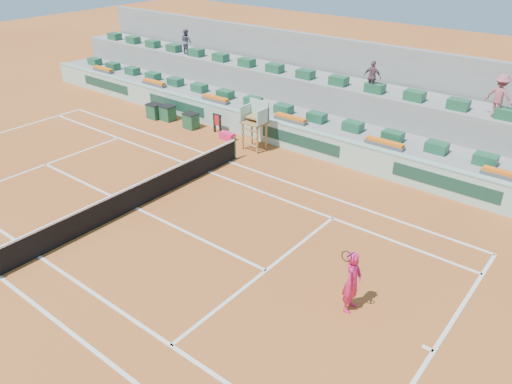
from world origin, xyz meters
TOP-DOWN VIEW (x-y plane):
  - ground at (0.00, 0.00)m, footprint 90.00×90.00m
  - seating_tier_lower at (0.00, 10.70)m, footprint 36.00×4.00m
  - seating_tier_upper at (0.00, 12.30)m, footprint 36.00×2.40m
  - stadium_back_wall at (0.00, 13.90)m, footprint 36.00×0.40m
  - player_bag at (-1.86, 7.49)m, footprint 0.84×0.37m
  - spectator_left at (-8.87, 11.75)m, footprint 0.83×0.70m
  - spectator_mid at (3.88, 11.55)m, footprint 0.90×0.38m
  - spectator_right at (9.57, 11.70)m, footprint 1.27×0.86m
  - court_lines at (0.00, 0.00)m, footprint 23.89×11.09m
  - tennis_net at (0.00, 0.00)m, footprint 0.10×11.97m
  - advertising_hoarding at (0.02, 8.50)m, footprint 36.00×0.34m
  - umpire_chair at (0.00, 7.50)m, footprint 1.10×0.90m
  - seat_row_lower at (0.00, 9.80)m, footprint 32.90×0.60m
  - seat_row_upper at (0.00, 11.70)m, footprint 32.90×0.60m
  - flower_planters at (-1.50, 9.00)m, footprint 26.80×0.36m
  - drink_cooler_a at (-4.45, 7.49)m, footprint 0.76×0.66m
  - drink_cooler_b at (-6.37, 7.57)m, footprint 0.79×0.68m
  - drink_cooler_c at (-7.19, 7.32)m, footprint 0.80×0.69m
  - towel_rack at (-2.89, 7.88)m, footprint 0.57×0.10m
  - tennis_player at (9.36, 0.09)m, footprint 0.54×0.94m

SIDE VIEW (x-z plane):
  - ground at x=0.00m, z-range 0.00..0.00m
  - court_lines at x=0.00m, z-range 0.00..0.01m
  - player_bag at x=-1.86m, z-range 0.00..0.37m
  - drink_cooler_b at x=-6.37m, z-range 0.00..0.84m
  - drink_cooler_c at x=-7.19m, z-range 0.00..0.84m
  - drink_cooler_a at x=-4.45m, z-range 0.00..0.84m
  - tennis_net at x=0.00m, z-range -0.02..1.08m
  - seating_tier_lower at x=0.00m, z-range 0.00..1.20m
  - towel_rack at x=-2.89m, z-range 0.09..1.12m
  - advertising_hoarding at x=0.02m, z-range 0.00..1.26m
  - tennis_player at x=9.36m, z-range -0.17..2.11m
  - seating_tier_upper at x=0.00m, z-range 0.00..2.60m
  - flower_planters at x=-1.50m, z-range 1.19..1.47m
  - seat_row_lower at x=0.00m, z-range 1.20..1.64m
  - umpire_chair at x=0.00m, z-range 0.34..2.74m
  - stadium_back_wall at x=0.00m, z-range 0.00..4.40m
  - seat_row_upper at x=0.00m, z-range 2.60..3.04m
  - spectator_left at x=-8.87m, z-range 2.60..4.11m
  - spectator_mid at x=3.88m, z-range 2.60..4.13m
  - spectator_right at x=9.57m, z-range 2.60..4.41m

